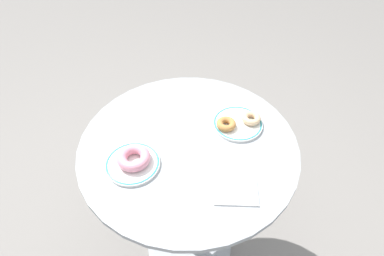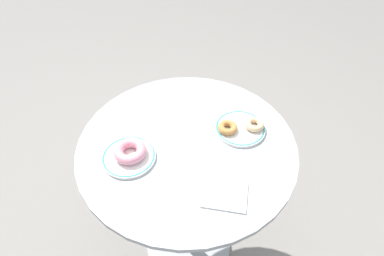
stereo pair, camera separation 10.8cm
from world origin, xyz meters
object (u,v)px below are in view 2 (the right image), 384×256
at_px(donut_old_fashioned, 228,128).
at_px(paper_napkin, 225,195).
at_px(plate_right, 240,128).
at_px(donut_glazed, 254,124).
at_px(cafe_table, 188,187).
at_px(donut_pink_frosted, 130,151).
at_px(plate_left, 129,157).

height_order(donut_old_fashioned, paper_napkin, donut_old_fashioned).
xyz_separation_m(plate_right, donut_glazed, (0.05, -0.00, 0.02)).
xyz_separation_m(cafe_table, plate_right, (0.19, 0.04, 0.26)).
xyz_separation_m(plate_right, donut_old_fashioned, (-0.05, -0.01, 0.02)).
relative_size(donut_pink_frosted, paper_napkin, 0.82).
xyz_separation_m(plate_left, donut_old_fashioned, (0.34, 0.06, 0.02)).
bearing_deg(cafe_table, paper_napkin, -69.76).
bearing_deg(plate_left, donut_pink_frosted, 31.55).
relative_size(plate_right, donut_pink_frosted, 1.65).
relative_size(plate_left, donut_glazed, 2.56).
distance_m(cafe_table, donut_pink_frosted, 0.34).
distance_m(cafe_table, donut_old_fashioned, 0.31).
bearing_deg(plate_left, paper_napkin, -33.92).
xyz_separation_m(plate_right, paper_napkin, (-0.11, -0.25, -0.00)).
bearing_deg(cafe_table, plate_left, -169.74).
xyz_separation_m(donut_pink_frosted, donut_old_fashioned, (0.33, 0.06, -0.00)).
distance_m(cafe_table, paper_napkin, 0.35).
bearing_deg(donut_old_fashioned, plate_left, -169.04).
bearing_deg(plate_left, donut_glazed, 8.78).
xyz_separation_m(cafe_table, plate_left, (-0.19, -0.03, 0.26)).
bearing_deg(paper_napkin, donut_pink_frosted, 144.84).
relative_size(cafe_table, paper_napkin, 5.97).
distance_m(donut_glazed, paper_napkin, 0.30).
height_order(cafe_table, donut_old_fashioned, donut_old_fashioned).
distance_m(plate_left, donut_pink_frosted, 0.02).
distance_m(cafe_table, plate_left, 0.32).
xyz_separation_m(cafe_table, donut_old_fashioned, (0.14, 0.03, 0.28)).
relative_size(cafe_table, donut_glazed, 11.42).
xyz_separation_m(plate_left, plate_right, (0.38, 0.07, 0.00)).
relative_size(plate_left, plate_right, 0.99).
bearing_deg(plate_right, donut_pink_frosted, -169.92).
distance_m(plate_right, donut_pink_frosted, 0.38).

